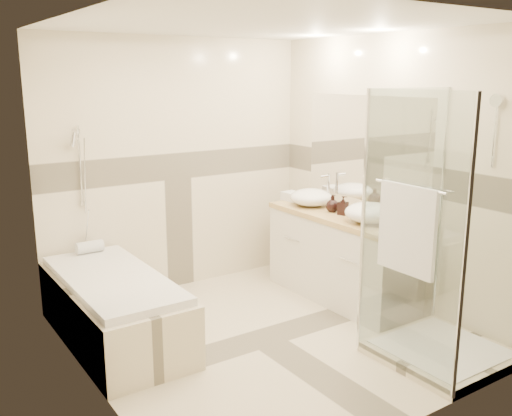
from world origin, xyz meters
TOP-DOWN VIEW (x-y plane):
  - room at (0.06, 0.01)m, footprint 2.82×3.02m
  - bathtub at (-1.02, 0.65)m, footprint 0.75×1.70m
  - vanity at (1.12, 0.30)m, footprint 0.58×1.62m
  - shower_enclosure at (0.83, -0.97)m, footprint 0.96×0.93m
  - vessel_sink_near at (1.10, 0.75)m, footprint 0.43×0.43m
  - vessel_sink_far at (1.10, -0.07)m, footprint 0.45×0.45m
  - faucet_near at (1.32, 0.75)m, footprint 0.12×0.03m
  - faucet_far at (1.32, -0.07)m, footprint 0.11×0.03m
  - amenity_bottle_a at (1.10, 0.28)m, footprint 0.10×0.10m
  - amenity_bottle_b at (1.10, 0.43)m, footprint 0.14×0.14m
  - folded_towels at (1.10, 1.02)m, footprint 0.18×0.28m
  - rolled_towel at (-0.98, 1.35)m, footprint 0.24×0.11m

SIDE VIEW (x-z plane):
  - bathtub at x=-1.02m, z-range 0.03..0.59m
  - vanity at x=1.12m, z-range 0.00..0.85m
  - shower_enclosure at x=0.83m, z-range -0.51..1.53m
  - rolled_towel at x=-0.98m, z-range 0.56..0.67m
  - folded_towels at x=1.10m, z-range 0.85..0.94m
  - amenity_bottle_b at x=1.10m, z-range 0.85..1.01m
  - vessel_sink_near at x=1.10m, z-range 0.85..1.02m
  - vessel_sink_far at x=1.10m, z-range 0.85..1.03m
  - amenity_bottle_a at x=1.10m, z-range 0.85..1.03m
  - faucet_far at x=1.32m, z-range 0.87..1.14m
  - faucet_near at x=1.32m, z-range 0.87..1.18m
  - room at x=0.06m, z-range 0.00..2.52m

